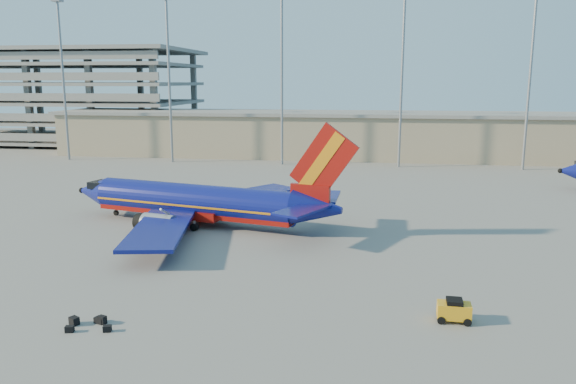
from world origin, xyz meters
name	(u,v)px	position (x,y,z in m)	size (l,w,h in m)	color
ground	(255,236)	(0.00, 0.00, 0.00)	(220.00, 220.00, 0.00)	slate
terminal_building	(370,134)	(10.00, 58.00, 4.32)	(122.00, 16.00, 8.50)	gray
parking_garage	(62,92)	(-62.00, 74.05, 11.73)	(62.00, 32.00, 21.40)	slate
light_mast_row	(341,61)	(5.00, 46.00, 17.55)	(101.60, 1.60, 28.65)	gray
aircraft_main	(201,203)	(-6.24, 3.38, 2.28)	(31.13, 29.59, 10.70)	navy
baggage_tug	(454,310)	(15.85, -16.85, 0.74)	(2.04, 1.28, 1.43)	orange
luggage_pile	(90,323)	(-5.56, -20.78, 0.21)	(3.01, 1.96, 0.49)	black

